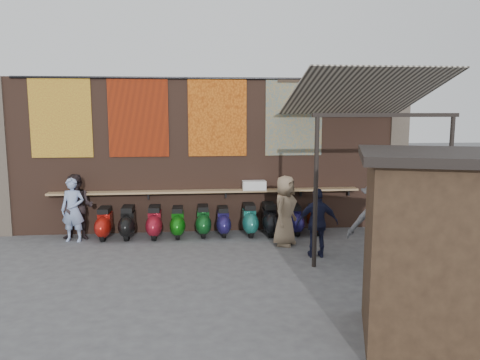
{
  "coord_description": "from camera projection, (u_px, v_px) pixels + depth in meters",
  "views": [
    {
      "loc": [
        -0.32,
        -9.62,
        3.16
      ],
      "look_at": [
        0.76,
        1.2,
        1.55
      ],
      "focal_mm": 35.0,
      "sensor_mm": 36.0,
      "label": 1
    }
  ],
  "objects": [
    {
      "name": "scooter_stool_0",
      "position": [
        104.0,
        223.0,
        11.62
      ],
      "size": [
        0.37,
        0.82,
        0.78
      ],
      "primitive_type": null,
      "color": "#9F130C",
      "rests_on": "ground"
    },
    {
      "name": "scooter_stool_9",
      "position": [
        315.0,
        220.0,
        12.13
      ],
      "size": [
        0.35,
        0.77,
        0.73
      ],
      "primitive_type": null,
      "color": "#9B280E",
      "rests_on": "ground"
    },
    {
      "name": "stall_shelf",
      "position": [
        443.0,
        259.0,
        7.12
      ],
      "size": [
        1.87,
        0.7,
        0.06
      ],
      "primitive_type": "cube",
      "rotation": [
        0.0,
        0.0,
        -0.32
      ],
      "color": "#473321",
      "rests_on": "market_stall"
    },
    {
      "name": "market_stall",
      "position": [
        458.0,
        255.0,
        6.2
      ],
      "size": [
        2.76,
        2.38,
        2.52
      ],
      "primitive_type": "cube",
      "rotation": [
        0.0,
        0.0,
        -0.32
      ],
      "color": "black",
      "rests_on": "ground"
    },
    {
      "name": "hang_rail",
      "position": [
        205.0,
        78.0,
        11.81
      ],
      "size": [
        9.5,
        0.06,
        0.06
      ],
      "primitive_type": "cylinder",
      "rotation": [
        0.0,
        1.57,
        0.0
      ],
      "color": "black",
      "rests_on": "brick_wall"
    },
    {
      "name": "shopper_tan",
      "position": [
        285.0,
        211.0,
        11.01
      ],
      "size": [
        0.9,
        0.97,
        1.67
      ],
      "primitive_type": "imported",
      "rotation": [
        0.0,
        0.0,
        0.97
      ],
      "color": "#8A7358",
      "rests_on": "ground"
    },
    {
      "name": "awning_header",
      "position": [
        387.0,
        115.0,
        9.27
      ],
      "size": [
        3.0,
        0.08,
        0.08
      ],
      "primitive_type": "cube",
      "color": "black",
      "rests_on": "awning_post_left"
    },
    {
      "name": "pier_left",
      "position": [
        0.0,
        157.0,
        11.82
      ],
      "size": [
        0.5,
        0.5,
        4.0
      ],
      "primitive_type": "cube",
      "color": "#4C4238",
      "rests_on": "ground"
    },
    {
      "name": "tapestry_orange",
      "position": [
        217.0,
        117.0,
        12.0
      ],
      "size": [
        1.5,
        0.02,
        2.0
      ],
      "primitive_type": "cube",
      "color": "orange",
      "rests_on": "brick_wall"
    },
    {
      "name": "tapestry_multi",
      "position": [
        294.0,
        117.0,
        12.19
      ],
      "size": [
        1.5,
        0.02,
        2.0
      ],
      "primitive_type": "cube",
      "color": "#27648F",
      "rests_on": "brick_wall"
    },
    {
      "name": "diner_left",
      "position": [
        73.0,
        210.0,
        11.34
      ],
      "size": [
        0.63,
        0.47,
        1.57
      ],
      "primitive_type": "imported",
      "rotation": [
        0.0,
        0.0,
        -0.17
      ],
      "color": "#8EA2CF",
      "rests_on": "ground"
    },
    {
      "name": "pier_right",
      "position": [
        395.0,
        154.0,
        12.84
      ],
      "size": [
        0.5,
        0.5,
        4.0
      ],
      "primitive_type": "cube",
      "color": "#4C4238",
      "rests_on": "ground"
    },
    {
      "name": "scooter_stool_8",
      "position": [
        295.0,
        220.0,
        12.09
      ],
      "size": [
        0.35,
        0.79,
        0.75
      ],
      "primitive_type": null,
      "color": "#19144D",
      "rests_on": "ground"
    },
    {
      "name": "shopper_grey",
      "position": [
        377.0,
        225.0,
        9.28
      ],
      "size": [
        1.36,
        1.15,
        1.83
      ],
      "primitive_type": "imported",
      "rotation": [
        0.0,
        0.0,
        2.66
      ],
      "color": "slate",
      "rests_on": "ground"
    },
    {
      "name": "scooter_stool_2",
      "position": [
        155.0,
        222.0,
        11.71
      ],
      "size": [
        0.38,
        0.84,
        0.79
      ],
      "primitive_type": null,
      "color": "maroon",
      "rests_on": "ground"
    },
    {
      "name": "eating_counter",
      "position": [
        207.0,
        191.0,
        12.1
      ],
      "size": [
        8.0,
        0.32,
        0.05
      ],
      "primitive_type": "cube",
      "color": "#9E7A51",
      "rests_on": "brick_wall"
    },
    {
      "name": "awning_canvas",
      "position": [
        361.0,
        94.0,
        10.67
      ],
      "size": [
        3.2,
        3.28,
        0.97
      ],
      "primitive_type": "cube",
      "rotation": [
        -0.28,
        0.0,
        0.0
      ],
      "color": "beige",
      "rests_on": "brick_wall"
    },
    {
      "name": "ground",
      "position": [
        210.0,
        261.0,
        9.97
      ],
      "size": [
        70.0,
        70.0,
        0.0
      ],
      "primitive_type": "plane",
      "color": "#474749",
      "rests_on": "ground"
    },
    {
      "name": "stall_roof",
      "position": [
        465.0,
        156.0,
        6.01
      ],
      "size": [
        3.1,
        2.72,
        0.12
      ],
      "primitive_type": "cube",
      "rotation": [
        0.0,
        0.0,
        -0.32
      ],
      "color": "black",
      "rests_on": "market_stall"
    },
    {
      "name": "brick_wall",
      "position": [
        206.0,
        155.0,
        12.33
      ],
      "size": [
        10.0,
        0.4,
        4.0
      ],
      "primitive_type": "cube",
      "color": "brown",
      "rests_on": "ground"
    },
    {
      "name": "scooter_stool_5",
      "position": [
        223.0,
        221.0,
        11.95
      ],
      "size": [
        0.34,
        0.76,
        0.73
      ],
      "primitive_type": null,
      "color": "#1D164E",
      "rests_on": "ground"
    },
    {
      "name": "scooter_stool_4",
      "position": [
        203.0,
        221.0,
        11.91
      ],
      "size": [
        0.36,
        0.81,
        0.77
      ],
      "primitive_type": null,
      "color": "#0E491A",
      "rests_on": "ground"
    },
    {
      "name": "awning_ledger",
      "position": [
        340.0,
        80.0,
        12.18
      ],
      "size": [
        3.3,
        0.08,
        0.12
      ],
      "primitive_type": "cube",
      "color": "#33261C",
      "rests_on": "brick_wall"
    },
    {
      "name": "scooter_stool_7",
      "position": [
        269.0,
        219.0,
        11.99
      ],
      "size": [
        0.39,
        0.86,
        0.81
      ],
      "primitive_type": null,
      "color": "black",
      "rests_on": "ground"
    },
    {
      "name": "shopper_navy",
      "position": [
        318.0,
        223.0,
        10.12
      ],
      "size": [
        0.91,
        0.43,
        1.51
      ],
      "primitive_type": "imported",
      "rotation": [
        0.0,
        0.0,
        3.07
      ],
      "color": "#161932",
      "rests_on": "ground"
    },
    {
      "name": "scooter_stool_6",
      "position": [
        250.0,
        220.0,
        11.97
      ],
      "size": [
        0.38,
        0.84,
        0.8
      ],
      "primitive_type": null,
      "color": "#1B6C62",
      "rests_on": "ground"
    },
    {
      "name": "awning_post_right",
      "position": [
        449.0,
        190.0,
        9.63
      ],
      "size": [
        0.09,
        0.09,
        3.1
      ],
      "primitive_type": "cylinder",
      "color": "black",
      "rests_on": "ground"
    },
    {
      "name": "scooter_stool_1",
      "position": [
        128.0,
        223.0,
        11.67
      ],
      "size": [
        0.38,
        0.84,
        0.79
      ],
      "primitive_type": null,
      "color": "black",
      "rests_on": "ground"
    },
    {
      "name": "scooter_stool_3",
      "position": [
        178.0,
        222.0,
        11.79
      ],
      "size": [
        0.36,
        0.79,
        0.75
      ],
      "primitive_type": null,
      "color": "#0E5D0D",
      "rests_on": "ground"
    },
    {
      "name": "tapestry_sun",
      "position": [
        138.0,
        117.0,
        11.8
      ],
      "size": [
        1.5,
        0.02,
        2.0
      ],
      "primitive_type": "cube",
      "color": "red",
      "rests_on": "brick_wall"
    },
    {
      "name": "awning_post_left",
      "position": [
        316.0,
        192.0,
        9.35
      ],
      "size": [
        0.09,
        0.09,
        3.1
      ],
      "primitive_type": "cylinder",
      "color": "black",
      "rests_on": "ground"
    },
    {
      "name": "tapestry_redgold",
      "position": [
        61.0,
        117.0,
        11.62
      ],
      "size": [
        1.5,
        0.02,
        2.0
      ],
      "primitive_type": "cube",
      "color": "#9D3616",
      "rests_on": "brick_wall"
    },
    {
      "name": "diner_right",
      "position": [
        78.0,
        207.0,
        11.5
      ],
      "size": [
        0.86,
        0.7,
        1.63
      ],
      "primitive_type": "imported",
      "rotation": [
        0.0,
        0.0,
        -0.11
      ],
      "color": "#292022",
      "rests_on": "ground"
    },
    {
      "name": "stall_sign",
      "position": [
        446.0,
        201.0,
        6.99
      ],
      "size": [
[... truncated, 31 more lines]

